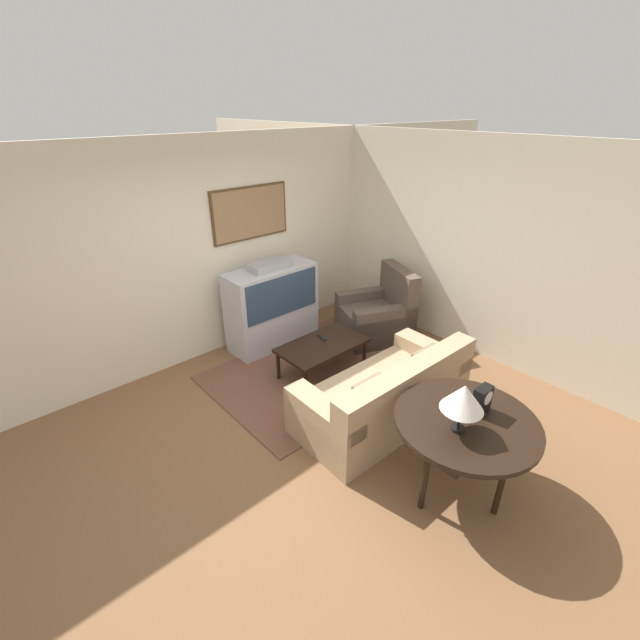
# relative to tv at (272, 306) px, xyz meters

# --- Properties ---
(ground_plane) EXTENTS (12.00, 12.00, 0.00)m
(ground_plane) POSITION_rel_tv_xyz_m (-0.74, -1.72, -0.56)
(ground_plane) COLOR brown
(wall_back) EXTENTS (12.00, 0.10, 2.70)m
(wall_back) POSITION_rel_tv_xyz_m (-0.73, 0.41, 0.80)
(wall_back) COLOR beige
(wall_back) RESTS_ON ground_plane
(wall_right) EXTENTS (0.06, 12.00, 2.70)m
(wall_right) POSITION_rel_tv_xyz_m (1.89, -1.72, 0.79)
(wall_right) COLOR beige
(wall_right) RESTS_ON ground_plane
(area_rug) EXTENTS (2.43, 1.81, 0.01)m
(area_rug) POSITION_rel_tv_xyz_m (-0.07, -0.92, -0.55)
(area_rug) COLOR brown
(area_rug) RESTS_ON ground_plane
(tv) EXTENTS (1.22, 0.51, 1.18)m
(tv) POSITION_rel_tv_xyz_m (0.00, 0.00, 0.00)
(tv) COLOR #B7B7BC
(tv) RESTS_ON ground_plane
(couch) EXTENTS (1.88, 0.93, 0.79)m
(couch) POSITION_rel_tv_xyz_m (-0.09, -2.08, -0.27)
(couch) COLOR tan
(couch) RESTS_ON ground_plane
(armchair) EXTENTS (1.13, 1.09, 0.99)m
(armchair) POSITION_rel_tv_xyz_m (1.20, -0.83, -0.24)
(armchair) COLOR brown
(armchair) RESTS_ON ground_plane
(coffee_table) EXTENTS (1.06, 0.60, 0.42)m
(coffee_table) POSITION_rel_tv_xyz_m (-0.01, -1.01, -0.18)
(coffee_table) COLOR black
(coffee_table) RESTS_ON ground_plane
(console_table) EXTENTS (1.16, 1.16, 0.73)m
(console_table) POSITION_rel_tv_xyz_m (-0.31, -3.08, 0.11)
(console_table) COLOR black
(console_table) RESTS_ON ground_plane
(table_lamp) EXTENTS (0.33, 0.33, 0.42)m
(table_lamp) POSITION_rel_tv_xyz_m (-0.47, -3.09, 0.48)
(table_lamp) COLOR black
(table_lamp) RESTS_ON console_table
(mantel_clock) EXTENTS (0.17, 0.10, 0.23)m
(mantel_clock) POSITION_rel_tv_xyz_m (-0.14, -3.09, 0.29)
(mantel_clock) COLOR black
(mantel_clock) RESTS_ON console_table
(remote) EXTENTS (0.08, 0.17, 0.02)m
(remote) POSITION_rel_tv_xyz_m (0.09, -0.90, -0.13)
(remote) COLOR black
(remote) RESTS_ON coffee_table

